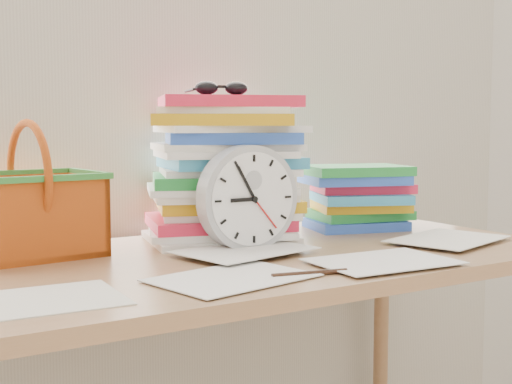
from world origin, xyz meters
TOP-DOWN VIEW (x-y plane):
  - curtain at (0.00, 1.98)m, footprint 2.40×0.01m
  - desk at (0.00, 1.60)m, footprint 1.40×0.70m
  - paper_stack at (0.05, 1.78)m, footprint 0.43×0.39m
  - clock at (0.02, 1.63)m, footprint 0.23×0.05m
  - sunglasses at (0.01, 1.73)m, footprint 0.17×0.15m
  - book_stack at (0.44, 1.76)m, footprint 0.33×0.29m
  - basket at (-0.40, 1.81)m, footprint 0.30×0.24m
  - pen at (-0.02, 1.35)m, footprint 0.15×0.04m
  - scattered_papers at (0.00, 1.60)m, footprint 1.26×0.42m

SIDE VIEW (x-z plane):
  - desk at x=0.00m, z-range 0.30..1.05m
  - pen at x=-0.02m, z-range 0.75..0.76m
  - scattered_papers at x=0.00m, z-range 0.75..0.77m
  - book_stack at x=0.44m, z-range 0.75..0.92m
  - clock at x=0.02m, z-range 0.75..0.98m
  - basket at x=-0.40m, z-range 0.75..1.03m
  - paper_stack at x=0.05m, z-range 0.75..1.09m
  - sunglasses at x=0.01m, z-range 1.09..1.12m
  - curtain at x=0.00m, z-range 0.05..2.55m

